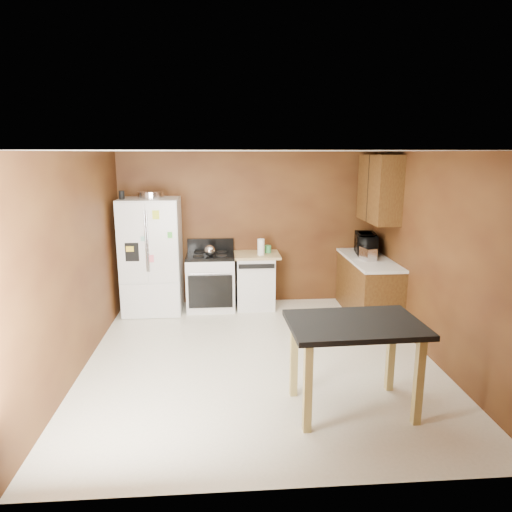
{
  "coord_description": "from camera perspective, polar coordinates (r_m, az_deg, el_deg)",
  "views": [
    {
      "loc": [
        -0.43,
        -5.19,
        2.49
      ],
      "look_at": [
        0.01,
        0.85,
        1.1
      ],
      "focal_mm": 32.0,
      "sensor_mm": 36.0,
      "label": 1
    }
  ],
  "objects": [
    {
      "name": "paper_towel",
      "position": [
        7.22,
        0.62,
        1.13
      ],
      "size": [
        0.11,
        0.11,
        0.26
      ],
      "primitive_type": "cylinder",
      "rotation": [
        0.0,
        0.0,
        0.01
      ],
      "color": "white",
      "rests_on": "dishwasher"
    },
    {
      "name": "wall_left",
      "position": [
        5.59,
        -21.44,
        -0.83
      ],
      "size": [
        0.0,
        4.5,
        4.5
      ],
      "primitive_type": "plane",
      "rotation": [
        1.57,
        0.0,
        1.57
      ],
      "color": "brown",
      "rests_on": "ground"
    },
    {
      "name": "floor",
      "position": [
        5.77,
        0.51,
        -12.65
      ],
      "size": [
        4.5,
        4.5,
        0.0
      ],
      "primitive_type": "plane",
      "color": "white",
      "rests_on": "ground"
    },
    {
      "name": "wall_front",
      "position": [
        3.22,
        3.91,
        -9.74
      ],
      "size": [
        4.2,
        0.0,
        4.2
      ],
      "primitive_type": "plane",
      "rotation": [
        -1.57,
        0.0,
        0.0
      ],
      "color": "brown",
      "rests_on": "ground"
    },
    {
      "name": "pen_cup",
      "position": [
        7.14,
        -16.46,
        7.32
      ],
      "size": [
        0.08,
        0.08,
        0.13
      ],
      "primitive_type": "cylinder",
      "color": "black",
      "rests_on": "refrigerator"
    },
    {
      "name": "refrigerator",
      "position": [
        7.32,
        -12.89,
        0.01
      ],
      "size": [
        0.9,
        0.8,
        1.8
      ],
      "color": "white",
      "rests_on": "ground"
    },
    {
      "name": "microwave",
      "position": [
        7.47,
        13.58,
        1.4
      ],
      "size": [
        0.45,
        0.59,
        0.3
      ],
      "primitive_type": "imported",
      "rotation": [
        0.0,
        0.0,
        1.42
      ],
      "color": "black",
      "rests_on": "right_cabinets"
    },
    {
      "name": "right_cabinets",
      "position": [
        7.23,
        14.21,
        -0.17
      ],
      "size": [
        0.63,
        1.58,
        2.45
      ],
      "color": "brown",
      "rests_on": "ground"
    },
    {
      "name": "kettle",
      "position": [
        7.16,
        -5.8,
        0.69
      ],
      "size": [
        0.17,
        0.17,
        0.17
      ],
      "primitive_type": "sphere",
      "color": "silver",
      "rests_on": "gas_range"
    },
    {
      "name": "ceiling",
      "position": [
        5.21,
        0.57,
        13.0
      ],
      "size": [
        4.5,
        4.5,
        0.0
      ],
      "primitive_type": "plane",
      "rotation": [
        3.14,
        0.0,
        0.0
      ],
      "color": "white",
      "rests_on": "ground"
    },
    {
      "name": "wall_right",
      "position": [
        5.91,
        21.28,
        -0.11
      ],
      "size": [
        0.0,
        4.5,
        4.5
      ],
      "primitive_type": "plane",
      "rotation": [
        1.57,
        0.0,
        -1.57
      ],
      "color": "brown",
      "rests_on": "ground"
    },
    {
      "name": "island",
      "position": [
        4.53,
        12.2,
        -9.69
      ],
      "size": [
        1.29,
        0.89,
        0.91
      ],
      "color": "black",
      "rests_on": "ground"
    },
    {
      "name": "wall_back",
      "position": [
        7.56,
        -0.88,
        3.43
      ],
      "size": [
        4.2,
        0.0,
        4.2
      ],
      "primitive_type": "plane",
      "rotation": [
        1.57,
        0.0,
        0.0
      ],
      "color": "brown",
      "rests_on": "ground"
    },
    {
      "name": "roasting_pan",
      "position": [
        7.21,
        -12.99,
        7.47
      ],
      "size": [
        0.41,
        0.41,
        0.1
      ],
      "primitive_type": "cylinder",
      "color": "silver",
      "rests_on": "refrigerator"
    },
    {
      "name": "green_canister",
      "position": [
        7.41,
        1.49,
        0.88
      ],
      "size": [
        0.14,
        0.14,
        0.12
      ],
      "primitive_type": "cylinder",
      "rotation": [
        0.0,
        0.0,
        -0.34
      ],
      "color": "#41AB5C",
      "rests_on": "dishwasher"
    },
    {
      "name": "toaster",
      "position": [
        7.05,
        13.83,
        0.26
      ],
      "size": [
        0.22,
        0.29,
        0.19
      ],
      "primitive_type": "cube",
      "rotation": [
        0.0,
        0.0,
        0.23
      ],
      "color": "silver",
      "rests_on": "right_cabinets"
    },
    {
      "name": "gas_range",
      "position": [
        7.4,
        -5.67,
        -3.08
      ],
      "size": [
        0.76,
        0.68,
        1.1
      ],
      "color": "white",
      "rests_on": "ground"
    },
    {
      "name": "dishwasher",
      "position": [
        7.45,
        -0.11,
        -3.01
      ],
      "size": [
        0.78,
        0.63,
        0.89
      ],
      "color": "white",
      "rests_on": "ground"
    }
  ]
}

